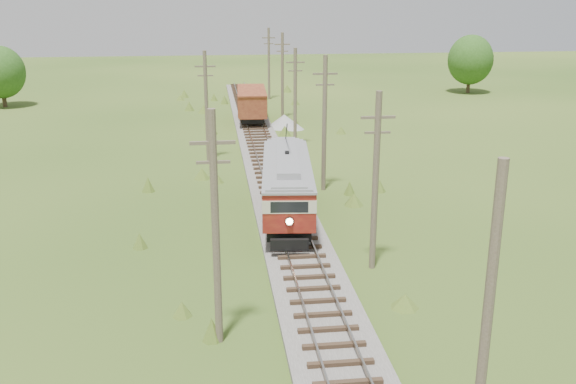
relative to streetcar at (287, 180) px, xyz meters
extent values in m
cube|color=#605B54|center=(0.00, 8.91, -2.39)|extent=(3.60, 96.00, 0.25)
cube|color=#726659|center=(-0.72, 8.91, -2.03)|extent=(0.08, 96.00, 0.17)
cube|color=#726659|center=(0.72, 8.91, -2.03)|extent=(0.08, 96.00, 0.17)
cube|color=#2D2116|center=(0.00, 8.91, -2.18)|extent=(2.40, 96.00, 0.16)
cube|color=black|center=(0.00, 0.00, -1.52)|extent=(3.30, 10.66, 0.43)
cube|color=maroon|center=(0.00, 0.00, -0.57)|extent=(3.79, 11.60, 1.04)
cube|color=beige|center=(0.00, 0.00, 0.28)|extent=(3.82, 11.66, 0.66)
cube|color=black|center=(0.00, 0.00, 0.28)|extent=(3.79, 11.16, 0.52)
cube|color=maroon|center=(0.00, 0.00, 0.75)|extent=(3.79, 11.60, 0.28)
cube|color=gray|center=(0.00, 0.00, 1.07)|extent=(3.85, 11.72, 0.36)
cube|color=gray|center=(0.00, 0.00, 1.39)|extent=(2.05, 8.62, 0.38)
sphere|color=#FFF2BF|center=(-0.58, -5.75, -0.43)|extent=(0.34, 0.34, 0.34)
cylinder|color=black|center=(0.17, 1.70, 2.46)|extent=(0.50, 4.41, 1.83)
cylinder|color=black|center=(-1.14, -4.22, -1.57)|extent=(0.19, 0.77, 0.76)
cylinder|color=black|center=(0.28, -4.36, -1.57)|extent=(0.19, 0.77, 0.76)
cylinder|color=black|center=(-0.28, 4.36, -1.57)|extent=(0.19, 0.77, 0.76)
cylinder|color=black|center=(1.14, 4.22, -1.57)|extent=(0.19, 0.77, 0.76)
cube|color=black|center=(0.00, 29.66, -1.58)|extent=(2.56, 7.74, 0.53)
cube|color=maroon|center=(0.00, 29.66, -0.25)|extent=(3.15, 8.62, 2.12)
cube|color=maroon|center=(0.00, 29.66, 0.86)|extent=(3.21, 8.79, 0.13)
cylinder|color=black|center=(-0.91, 27.15, -1.53)|extent=(0.17, 0.85, 0.85)
cylinder|color=black|center=(0.68, 27.08, -1.53)|extent=(0.17, 0.85, 0.85)
cylinder|color=black|center=(-0.68, 32.24, -1.53)|extent=(0.17, 0.85, 0.85)
cylinder|color=black|center=(0.91, 32.17, -1.53)|extent=(0.17, 0.85, 0.85)
cone|color=gray|center=(3.01, 27.12, -1.86)|extent=(3.45, 3.45, 1.29)
cone|color=gray|center=(3.87, 26.04, -2.13)|extent=(1.94, 1.94, 0.75)
cylinder|color=brown|center=(3.10, -20.09, 1.89)|extent=(0.30, 0.30, 8.80)
cylinder|color=brown|center=(3.30, -7.09, 1.79)|extent=(0.30, 0.30, 8.60)
cube|color=brown|center=(3.30, -7.09, 4.89)|extent=(1.60, 0.12, 0.12)
cube|color=brown|center=(3.30, -7.09, 4.19)|extent=(1.20, 0.10, 0.10)
cylinder|color=brown|center=(3.20, 5.91, 1.99)|extent=(0.30, 0.30, 9.00)
cube|color=brown|center=(3.20, 5.91, 5.29)|extent=(1.60, 0.12, 0.12)
cube|color=brown|center=(3.20, 5.91, 4.59)|extent=(1.20, 0.10, 0.10)
cylinder|color=brown|center=(3.00, 18.91, 1.69)|extent=(0.30, 0.30, 8.40)
cube|color=brown|center=(3.00, 18.91, 4.69)|extent=(1.60, 0.12, 0.12)
cube|color=brown|center=(3.00, 18.91, 3.99)|extent=(1.20, 0.10, 0.10)
cylinder|color=brown|center=(3.40, 31.91, 1.94)|extent=(0.30, 0.30, 8.90)
cube|color=brown|center=(3.40, 31.91, 5.19)|extent=(1.60, 0.12, 0.12)
cube|color=brown|center=(3.40, 31.91, 4.49)|extent=(1.20, 0.10, 0.10)
cylinder|color=brown|center=(3.20, 44.91, 1.84)|extent=(0.30, 0.30, 8.70)
cube|color=brown|center=(3.20, 44.91, 4.99)|extent=(1.60, 0.12, 0.12)
cube|color=brown|center=(3.20, 44.91, 4.29)|extent=(1.20, 0.10, 0.10)
cylinder|color=brown|center=(-4.20, -13.09, 1.99)|extent=(0.30, 0.30, 9.00)
cube|color=brown|center=(-4.20, -13.09, 5.29)|extent=(1.60, 0.12, 0.12)
cube|color=brown|center=(-4.20, -13.09, 4.59)|extent=(1.20, 0.10, 0.10)
cylinder|color=brown|center=(-4.50, 14.91, 1.79)|extent=(0.30, 0.30, 8.60)
cube|color=brown|center=(-4.50, 14.91, 4.89)|extent=(1.60, 0.12, 0.12)
cube|color=brown|center=(-4.50, 14.91, 4.19)|extent=(1.20, 0.10, 0.10)
cylinder|color=#38281C|center=(-28.00, 42.91, -1.34)|extent=(0.50, 0.50, 2.34)
ellipsoid|color=#264D17|center=(-28.00, 42.91, 1.52)|extent=(5.46, 5.46, 6.01)
cylinder|color=#38281C|center=(30.00, 46.91, -1.25)|extent=(0.50, 0.50, 2.52)
ellipsoid|color=#264D17|center=(30.00, 46.91, 1.83)|extent=(5.88, 5.88, 6.47)
camera|label=1|loc=(-4.25, -35.05, 10.29)|focal=40.00mm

